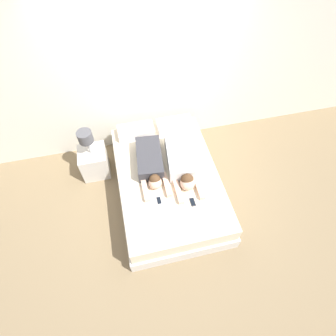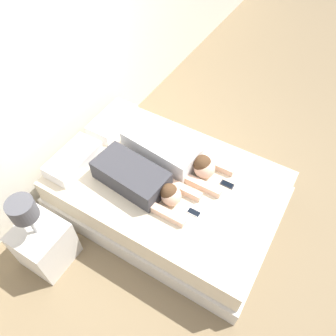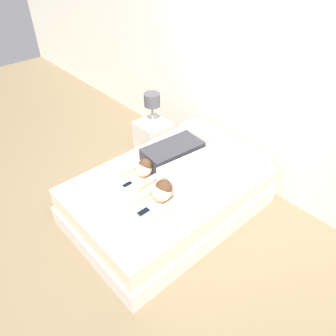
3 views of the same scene
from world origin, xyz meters
The scene contains 10 objects.
ground_plane centered at (0.00, 0.00, 0.00)m, with size 12.00×12.00×0.00m, color #7F6B4C.
wall_back centered at (0.00, 1.23, 1.30)m, with size 12.00×0.06×2.60m.
bed centered at (0.00, 0.00, 0.24)m, with size 1.47×2.17×0.50m.
pillow_head_left centered at (-0.32, 0.88, 0.56)m, with size 0.57×0.28×0.13m.
pillow_head_right centered at (0.32, 0.88, 0.56)m, with size 0.57×0.28×0.13m.
person_left centered at (-0.22, 0.18, 0.60)m, with size 0.42×1.01×0.21m.
person_right centered at (0.21, 0.09, 0.61)m, with size 0.43×1.12×0.24m.
cell_phone_left centered at (-0.22, -0.39, 0.50)m, with size 0.06×0.13×0.01m.
cell_phone_right centered at (0.22, -0.52, 0.50)m, with size 0.06×0.13×0.01m.
nightstand centered at (-1.06, 0.67, 0.30)m, with size 0.42×0.42×0.92m.
Camera 2 is at (-1.63, -0.97, 2.97)m, focal length 35.00 mm.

